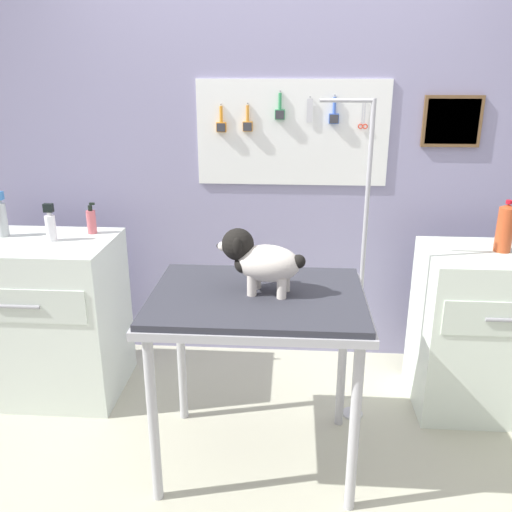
# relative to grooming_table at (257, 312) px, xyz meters

# --- Properties ---
(ground) EXTENTS (4.40, 4.00, 0.04)m
(ground) POSITION_rel_grooming_table_xyz_m (0.05, -0.19, -0.79)
(ground) COLOR #BAB99F
(rear_wall_panel) EXTENTS (4.00, 0.11, 2.30)m
(rear_wall_panel) POSITION_rel_grooming_table_xyz_m (0.06, 1.08, 0.39)
(rear_wall_panel) COLOR #908CB0
(rear_wall_panel) RESTS_ON ground
(grooming_table) EXTENTS (0.94, 0.70, 0.85)m
(grooming_table) POSITION_rel_grooming_table_xyz_m (0.00, 0.00, 0.00)
(grooming_table) COLOR #B7B7BC
(grooming_table) RESTS_ON ground
(grooming_arm) EXTENTS (0.29, 0.11, 1.65)m
(grooming_arm) POSITION_rel_grooming_table_xyz_m (0.48, 0.37, 0.00)
(grooming_arm) COLOR #B7B7BC
(grooming_arm) RESTS_ON ground
(dog) EXTENTS (0.38, 0.22, 0.28)m
(dog) POSITION_rel_grooming_table_xyz_m (0.01, 0.02, 0.24)
(dog) COLOR silver
(dog) RESTS_ON grooming_table
(counter_left) EXTENTS (0.80, 0.58, 0.90)m
(counter_left) POSITION_rel_grooming_table_xyz_m (-1.22, 0.52, -0.32)
(counter_left) COLOR silver
(counter_left) RESTS_ON ground
(cabinet_right) EXTENTS (0.68, 0.54, 0.89)m
(cabinet_right) POSITION_rel_grooming_table_xyz_m (1.17, 0.53, -0.32)
(cabinet_right) COLOR white
(cabinet_right) RESTS_ON ground
(conditioner_bottle) EXTENTS (0.06, 0.06, 0.25)m
(conditioner_bottle) POSITION_rel_grooming_table_xyz_m (-1.43, 0.59, 0.24)
(conditioner_bottle) COLOR #B0B6B8
(conditioner_bottle) RESTS_ON counter_left
(spray_bottle_short) EXTENTS (0.05, 0.05, 0.20)m
(spray_bottle_short) POSITION_rel_grooming_table_xyz_m (-1.13, 0.53, 0.22)
(spray_bottle_short) COLOR white
(spray_bottle_short) RESTS_ON counter_left
(detangler_spray) EXTENTS (0.05, 0.05, 0.17)m
(detangler_spray) POSITION_rel_grooming_table_xyz_m (-0.97, 0.68, 0.20)
(detangler_spray) COLOR #D4626A
(detangler_spray) RESTS_ON counter_left
(soda_bottle) EXTENTS (0.08, 0.08, 0.27)m
(soda_bottle) POSITION_rel_grooming_table_xyz_m (1.21, 0.55, 0.25)
(soda_bottle) COLOR #BB4823
(soda_bottle) RESTS_ON cabinet_right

